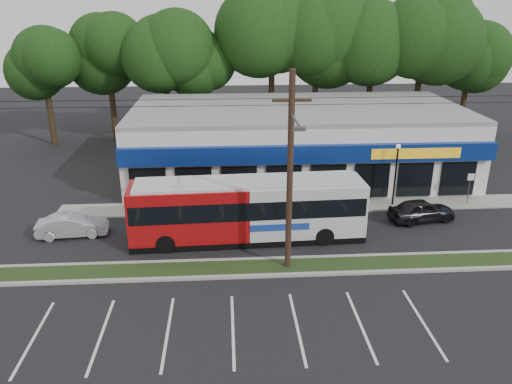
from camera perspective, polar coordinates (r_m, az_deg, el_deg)
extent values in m
plane|color=black|center=(24.89, -3.07, -9.98)|extent=(120.00, 120.00, 0.00)
cube|color=#1E3315|center=(25.72, -3.10, -8.72)|extent=(40.00, 1.60, 0.12)
cube|color=#9E9E93|center=(24.99, -3.08, -9.67)|extent=(40.00, 0.25, 0.14)
cube|color=#9E9E93|center=(26.46, -3.13, -7.79)|extent=(40.00, 0.25, 0.14)
cube|color=#9E9E93|center=(33.30, 5.36, -1.59)|extent=(32.00, 2.20, 0.10)
cube|color=silver|center=(39.13, 4.67, 5.70)|extent=(25.00, 12.00, 5.00)
cube|color=navy|center=(32.95, 6.22, 4.32)|extent=(25.00, 0.50, 1.20)
cube|color=black|center=(33.75, 6.04, 1.16)|extent=(24.00, 0.12, 2.40)
cube|color=gold|center=(34.57, 17.84, 4.22)|extent=(6.00, 0.06, 0.70)
cube|color=gray|center=(38.51, 4.78, 9.50)|extent=(25.00, 12.00, 0.30)
cylinder|color=black|center=(23.86, 3.89, 1.87)|extent=(0.30, 0.30, 10.00)
cube|color=black|center=(22.93, 4.11, 10.40)|extent=(1.80, 0.12, 0.12)
cylinder|color=#59595E|center=(21.89, 4.48, 8.27)|extent=(0.10, 2.40, 0.10)
cube|color=#59595E|center=(20.66, 4.97, 7.20)|extent=(0.50, 0.25, 0.15)
cylinder|color=black|center=(22.71, -3.54, 10.56)|extent=(50.00, 0.02, 0.02)
cylinder|color=black|center=(22.77, -3.52, 9.82)|extent=(50.00, 0.02, 0.02)
cylinder|color=black|center=(33.87, 15.61, 1.62)|extent=(0.12, 0.12, 4.00)
sphere|color=silver|center=(33.25, 15.96, 5.03)|extent=(0.30, 0.30, 0.30)
cylinder|color=#59595E|center=(35.92, 23.13, 0.25)|extent=(0.06, 0.06, 2.20)
cube|color=white|center=(35.60, 23.37, 1.58)|extent=(0.45, 0.04, 0.45)
cylinder|color=black|center=(50.94, -22.04, 8.26)|extent=(0.56, 0.56, 5.72)
sphere|color=black|center=(50.15, -22.93, 14.48)|extent=(6.76, 6.76, 6.76)
cylinder|color=black|center=(49.60, -16.50, 8.62)|extent=(0.56, 0.56, 5.72)
sphere|color=black|center=(48.79, -17.20, 15.03)|extent=(6.76, 6.76, 6.76)
cylinder|color=black|center=(48.74, -10.70, 8.91)|extent=(0.56, 0.56, 5.72)
sphere|color=black|center=(47.91, -11.16, 15.45)|extent=(6.76, 6.76, 6.76)
cylinder|color=black|center=(48.38, -4.74, 9.11)|extent=(0.56, 0.56, 5.72)
sphere|color=black|center=(47.55, -4.95, 15.71)|extent=(6.76, 6.76, 6.76)
cylinder|color=black|center=(48.54, 1.25, 9.21)|extent=(0.56, 0.56, 5.72)
sphere|color=black|center=(47.71, 1.30, 15.80)|extent=(6.76, 6.76, 6.76)
cylinder|color=black|center=(49.21, 7.13, 9.22)|extent=(0.56, 0.56, 5.72)
sphere|color=black|center=(48.39, 7.44, 15.71)|extent=(6.76, 6.76, 6.76)
cylinder|color=black|center=(50.37, 12.81, 9.14)|extent=(0.56, 0.56, 5.72)
sphere|color=black|center=(49.56, 13.34, 15.46)|extent=(6.76, 6.76, 6.76)
cylinder|color=black|center=(51.98, 18.17, 8.98)|extent=(0.56, 0.56, 5.72)
sphere|color=black|center=(51.20, 18.90, 15.09)|extent=(6.76, 6.76, 6.76)
cylinder|color=black|center=(54.01, 23.17, 8.76)|extent=(0.56, 0.56, 5.72)
sphere|color=black|center=(53.26, 24.05, 14.62)|extent=(6.76, 6.76, 6.76)
cube|color=#A10C0E|center=(28.01, -7.64, -2.13)|extent=(6.65, 3.00, 3.00)
cube|color=silver|center=(28.53, 5.60, -1.60)|extent=(6.65, 3.00, 3.00)
cube|color=black|center=(28.77, -0.94, -4.94)|extent=(13.18, 3.21, 0.38)
cube|color=black|center=(27.94, -0.96, -1.21)|extent=(12.93, 3.32, 1.04)
cube|color=black|center=(29.27, 11.96, -0.97)|extent=(0.16, 2.32, 1.53)
cube|color=#193899|center=(27.27, 2.74, -4.07)|extent=(3.27, 0.17, 0.38)
cube|color=silver|center=(27.51, -0.98, 1.10)|extent=(12.52, 2.97, 0.20)
cylinder|color=black|center=(27.53, -10.29, -5.84)|extent=(1.06, 0.35, 1.05)
cylinder|color=black|center=(29.77, -9.99, -3.69)|extent=(1.06, 0.35, 1.05)
cylinder|color=black|center=(28.17, 7.83, -5.03)|extent=(1.06, 0.35, 1.05)
cylinder|color=black|center=(30.36, 6.75, -2.99)|extent=(1.06, 0.35, 1.05)
imported|color=black|center=(32.47, 18.42, -2.01)|extent=(4.32, 2.34, 1.40)
imported|color=#ACAFB4|center=(30.80, -20.25, -3.60)|extent=(4.11, 1.82, 1.31)
imported|color=silver|center=(30.12, 4.96, -2.28)|extent=(0.73, 0.52, 1.85)
imported|color=beige|center=(32.34, 2.14, -0.89)|extent=(0.81, 0.68, 1.49)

